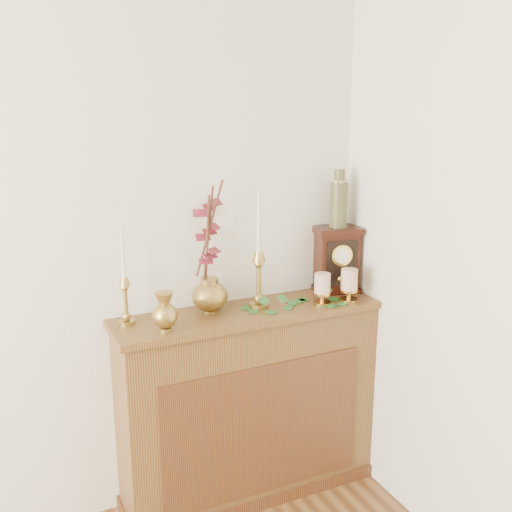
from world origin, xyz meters
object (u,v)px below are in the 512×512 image
bud_vase (165,313)px  ceramic_vase (339,202)px  candlestick_left (125,293)px  ginger_jar (208,252)px  mantel_clock (337,260)px  candlestick_center (259,271)px

bud_vase → ceramic_vase: bearing=10.2°
candlestick_left → bud_vase: size_ratio=2.49×
ginger_jar → ceramic_vase: size_ratio=2.16×
mantel_clock → ceramic_vase: ceramic_vase is taller
ginger_jar → mantel_clock: (0.65, -0.02, -0.11)m
candlestick_center → mantel_clock: bearing=7.7°
candlestick_center → ginger_jar: 0.24m
bud_vase → ginger_jar: bearing=35.1°
candlestick_center → candlestick_left: bearing=175.1°
bud_vase → ceramic_vase: 1.00m
candlestick_center → ginger_jar: size_ratio=0.90×
candlestick_left → ceramic_vase: (1.04, 0.01, 0.31)m
ginger_jar → ceramic_vase: bearing=-1.5°
candlestick_left → ginger_jar: size_ratio=0.71×
candlestick_left → ginger_jar: ginger_jar is taller
candlestick_center → ginger_jar: ginger_jar is taller
bud_vase → mantel_clock: bearing=10.0°
candlestick_left → bud_vase: candlestick_left is taller
candlestick_left → candlestick_center: size_ratio=0.78×
ceramic_vase → candlestick_left: bearing=-179.3°
candlestick_left → bud_vase: 0.20m
ginger_jar → mantel_clock: 0.66m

